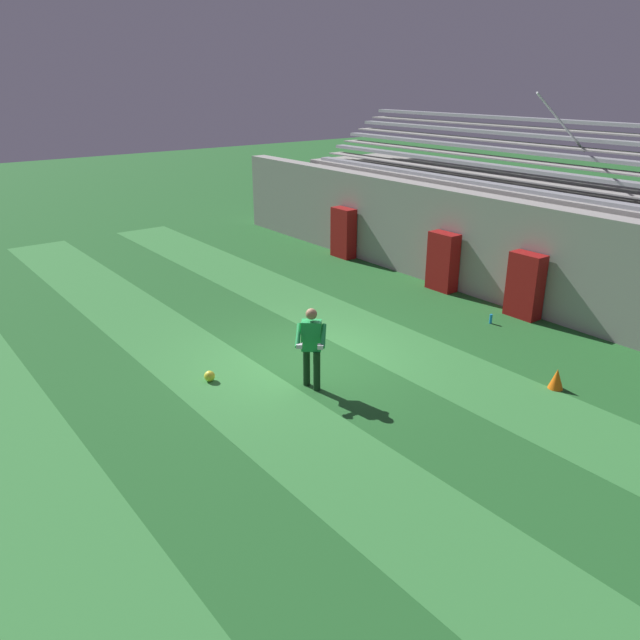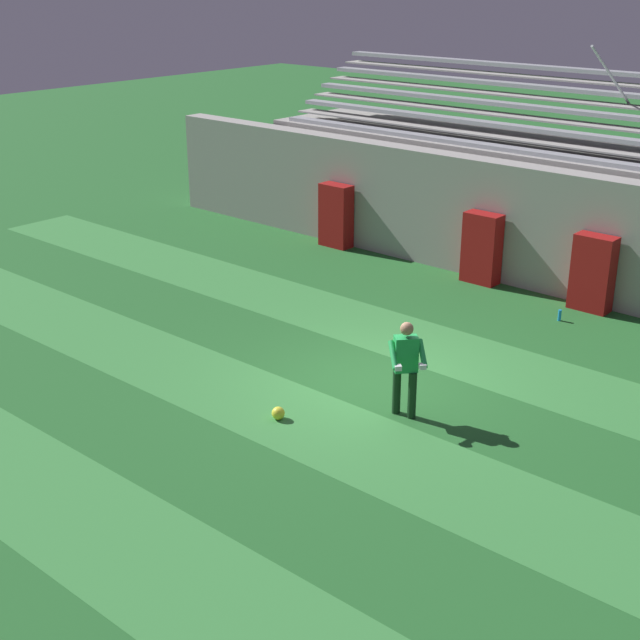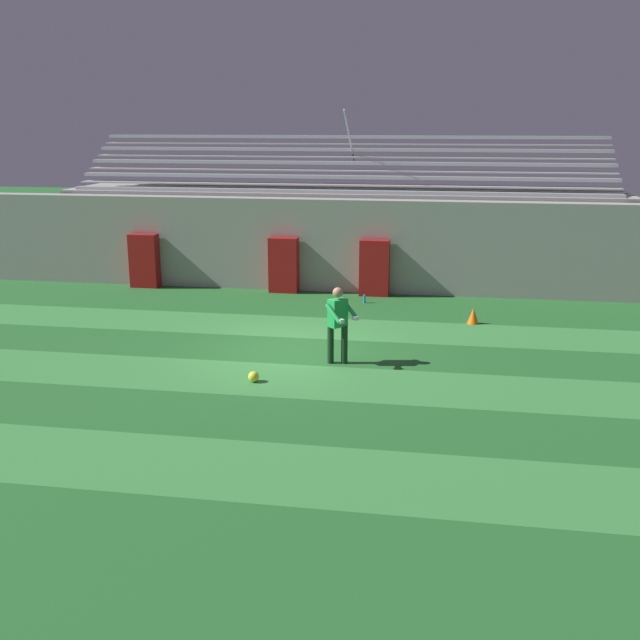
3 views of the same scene
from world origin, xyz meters
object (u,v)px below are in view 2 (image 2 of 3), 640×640
padding_pillar_far_left (336,216)px  padding_pillar_gate_right (593,273)px  goalkeeper (406,363)px  padding_pillar_gate_left (482,248)px  soccer_ball (278,413)px  water_bottle (560,315)px

padding_pillar_far_left → padding_pillar_gate_right: bearing=0.0°
padding_pillar_gate_right → goalkeeper: 6.67m
padding_pillar_gate_left → padding_pillar_gate_right: bearing=0.0°
goalkeeper → padding_pillar_gate_right: bearing=88.8°
padding_pillar_gate_right → padding_pillar_far_left: same height
padding_pillar_far_left → soccer_ball: padding_pillar_far_left is taller
padding_pillar_far_left → water_bottle: bearing=-8.3°
goalkeeper → padding_pillar_far_left: bearing=136.8°
padding_pillar_gate_right → water_bottle: (-0.18, -1.03, -0.72)m
padding_pillar_gate_right → padding_pillar_far_left: 7.23m
goalkeeper → water_bottle: bearing=90.4°
water_bottle → padding_pillar_gate_left: bearing=158.4°
goalkeeper → soccer_ball: goalkeeper is taller
padding_pillar_far_left → padding_pillar_gate_left: bearing=0.0°
padding_pillar_gate_right → soccer_ball: 8.33m
padding_pillar_gate_right → water_bottle: padding_pillar_gate_right is taller
padding_pillar_gate_right → water_bottle: bearing=-99.9°
padding_pillar_gate_left → padding_pillar_far_left: size_ratio=1.00×
padding_pillar_far_left → soccer_ball: (5.60, -8.13, -0.73)m
padding_pillar_far_left → soccer_ball: 9.90m
padding_pillar_gate_right → water_bottle: size_ratio=6.98×
padding_pillar_gate_right → soccer_ball: padding_pillar_gate_right is taller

